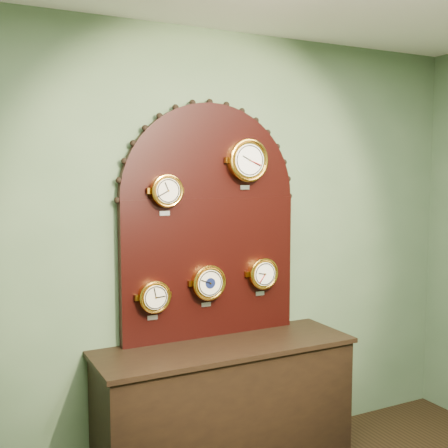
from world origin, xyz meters
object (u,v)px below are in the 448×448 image
shop_counter (225,411)px  tide_clock (263,273)px  hygrometer (154,297)px  arabic_clock (247,160)px  display_board (210,214)px  roman_clock (166,191)px  barometer (208,282)px

shop_counter → tide_clock: tide_clock is taller
shop_counter → hygrometer: bearing=159.3°
shop_counter → arabic_clock: size_ratio=4.86×
display_board → roman_clock: (-0.32, -0.07, 0.16)m
shop_counter → arabic_clock: arabic_clock is taller
display_board → hygrometer: bearing=-170.8°
shop_counter → tide_clock: (0.36, 0.15, 0.82)m
shop_counter → arabic_clock: (0.24, 0.15, 1.57)m
hygrometer → tide_clock: (0.77, -0.00, 0.08)m
display_board → hygrometer: 0.64m
roman_clock → tide_clock: roman_clock is taller
tide_clock → hygrometer: bearing=180.0°
hygrometer → barometer: bearing=-0.1°
shop_counter → hygrometer: size_ratio=6.34×
shop_counter → roman_clock: roman_clock is taller
roman_clock → arabic_clock: (0.56, -0.00, 0.19)m
roman_clock → barometer: (0.28, -0.00, -0.59)m
hygrometer → tide_clock: 0.77m
arabic_clock → roman_clock: bearing=179.8°
display_board → hygrometer: display_board is taller
shop_counter → roman_clock: size_ratio=6.30×
roman_clock → display_board: bearing=11.6°
display_board → shop_counter: bearing=-90.0°
arabic_clock → shop_counter: bearing=-147.3°
arabic_clock → tide_clock: size_ratio=1.25×
shop_counter → arabic_clock: bearing=32.7°
roman_clock → barometer: bearing=-0.2°
shop_counter → arabic_clock: 1.60m
arabic_clock → display_board: bearing=164.0°
display_board → roman_clock: 0.37m
shop_counter → display_board: 1.25m
shop_counter → barometer: bearing=106.5°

